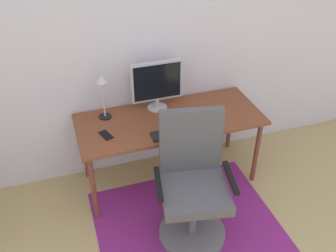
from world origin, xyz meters
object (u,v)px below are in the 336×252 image
object	(u,v)px
monitor	(157,83)
keyboard	(176,133)
desk_lamp	(102,89)
coffee_cup	(201,114)
office_chair	(193,189)
cell_phone	(106,135)
computer_mouse	(214,125)
desk	(170,124)

from	to	relation	value
monitor	keyboard	distance (m)	0.50
monitor	desk_lamp	distance (m)	0.49
coffee_cup	office_chair	size ratio (longest dim) A/B	0.08
cell_phone	office_chair	world-z (taller)	office_chair
cell_phone	desk_lamp	xyz separation A→B (m)	(0.05, 0.28, 0.28)
desk_lamp	office_chair	size ratio (longest dim) A/B	0.37
monitor	keyboard	world-z (taller)	monitor
computer_mouse	cell_phone	world-z (taller)	computer_mouse
monitor	office_chair	bearing A→B (deg)	-88.30
keyboard	desk_lamp	bearing A→B (deg)	140.41
desk	office_chair	world-z (taller)	office_chair
cell_phone	desk_lamp	size ratio (longest dim) A/B	0.34
coffee_cup	office_chair	xyz separation A→B (m)	(-0.29, -0.58, -0.29)
computer_mouse	desk_lamp	bearing A→B (deg)	152.97
desk_lamp	computer_mouse	bearing A→B (deg)	-27.03
cell_phone	monitor	bearing A→B (deg)	8.40
desk	coffee_cup	distance (m)	0.30
keyboard	cell_phone	xyz separation A→B (m)	(-0.57, 0.15, -0.00)
desk	keyboard	bearing A→B (deg)	-95.16
desk	monitor	size ratio (longest dim) A/B	3.53
monitor	cell_phone	bearing A→B (deg)	-152.08
desk	monitor	world-z (taller)	monitor
desk	coffee_cup	world-z (taller)	coffee_cup
desk_lamp	monitor	bearing A→B (deg)	0.40
computer_mouse	desk_lamp	world-z (taller)	desk_lamp
cell_phone	computer_mouse	bearing A→B (deg)	-29.63
computer_mouse	cell_phone	xyz separation A→B (m)	(-0.91, 0.16, -0.01)
cell_phone	office_chair	bearing A→B (deg)	-65.67
monitor	office_chair	xyz separation A→B (m)	(0.03, -0.86, -0.51)
keyboard	coffee_cup	xyz separation A→B (m)	(0.28, 0.15, 0.03)
monitor	desk_lamp	bearing A→B (deg)	-179.60
coffee_cup	office_chair	world-z (taller)	office_chair
coffee_cup	desk_lamp	world-z (taller)	desk_lamp
cell_phone	office_chair	distance (m)	0.84
computer_mouse	coffee_cup	world-z (taller)	coffee_cup
monitor	office_chair	size ratio (longest dim) A/B	0.42
desk_lamp	office_chair	distance (m)	1.13
desk	keyboard	distance (m)	0.25
desk	office_chair	size ratio (longest dim) A/B	1.50
keyboard	desk_lamp	world-z (taller)	desk_lamp
monitor	keyboard	bearing A→B (deg)	-85.26
desk	computer_mouse	world-z (taller)	computer_mouse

